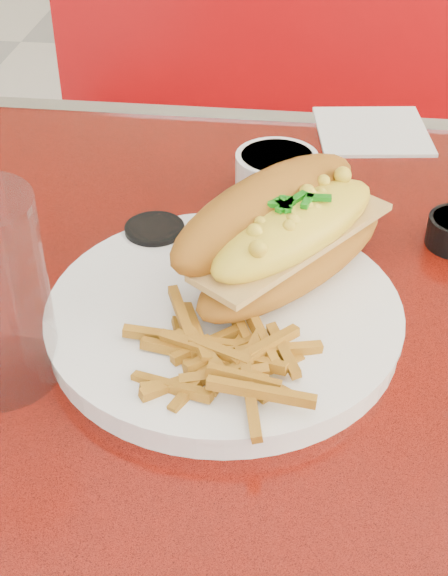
# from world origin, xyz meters

# --- Properties ---
(diner_table) EXTENTS (1.23, 0.83, 0.77)m
(diner_table) POSITION_xyz_m (0.00, 0.00, 0.61)
(diner_table) COLOR #B3190B
(diner_table) RESTS_ON ground
(booth_bench_far) EXTENTS (1.20, 0.51, 0.90)m
(booth_bench_far) POSITION_xyz_m (0.00, 0.81, 0.29)
(booth_bench_far) COLOR #9F0A0D
(booth_bench_far) RESTS_ON ground
(dinner_plate) EXTENTS (0.37, 0.37, 0.02)m
(dinner_plate) POSITION_xyz_m (-0.16, -0.00, 0.78)
(dinner_plate) COLOR white
(dinner_plate) RESTS_ON diner_table
(mac_hoagie) EXTENTS (0.21, 0.24, 0.10)m
(mac_hoagie) POSITION_xyz_m (-0.11, 0.05, 0.83)
(mac_hoagie) COLOR #A2631A
(mac_hoagie) RESTS_ON dinner_plate
(fries_pile) EXTENTS (0.12, 0.11, 0.03)m
(fries_pile) POSITION_xyz_m (-0.15, -0.07, 0.80)
(fries_pile) COLOR #BE8020
(fries_pile) RESTS_ON dinner_plate
(fork) EXTENTS (0.08, 0.14, 0.00)m
(fork) POSITION_xyz_m (-0.10, -0.00, 0.79)
(fork) COLOR #B9B9BE
(fork) RESTS_ON dinner_plate
(gravy_ramekin) EXTENTS (0.10, 0.10, 0.05)m
(gravy_ramekin) POSITION_xyz_m (-0.13, 0.21, 0.79)
(gravy_ramekin) COLOR white
(gravy_ramekin) RESTS_ON diner_table
(sauce_cup_left) EXTENTS (0.07, 0.07, 0.03)m
(sauce_cup_left) POSITION_xyz_m (-0.23, 0.10, 0.79)
(sauce_cup_left) COLOR black
(sauce_cup_left) RESTS_ON diner_table
(paper_napkin) EXTENTS (0.14, 0.14, 0.00)m
(paper_napkin) POSITION_xyz_m (-0.03, 0.37, 0.77)
(paper_napkin) COLOR silver
(paper_napkin) RESTS_ON diner_table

